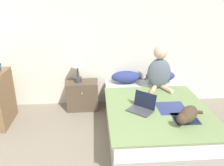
# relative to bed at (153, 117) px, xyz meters

# --- Properties ---
(wall_back) EXTENTS (5.08, 0.05, 2.55)m
(wall_back) POSITION_rel_bed_xyz_m (-0.49, 1.08, 1.04)
(wall_back) COLOR silver
(wall_back) RESTS_ON ground_plane
(bed) EXTENTS (1.39, 2.01, 0.47)m
(bed) POSITION_rel_bed_xyz_m (0.00, 0.00, 0.00)
(bed) COLOR #9E998E
(bed) RESTS_ON ground_plane
(pillow_near) EXTENTS (0.52, 0.27, 0.20)m
(pillow_near) POSITION_rel_bed_xyz_m (-0.30, 0.85, 0.34)
(pillow_near) COLOR navy
(pillow_near) RESTS_ON bed
(pillow_far) EXTENTS (0.52, 0.27, 0.20)m
(pillow_far) POSITION_rel_bed_xyz_m (0.30, 0.85, 0.34)
(pillow_far) COLOR navy
(pillow_far) RESTS_ON bed
(person_sitting) EXTENTS (0.39, 0.38, 0.71)m
(person_sitting) POSITION_rel_bed_xyz_m (0.19, 0.55, 0.55)
(person_sitting) COLOR slate
(person_sitting) RESTS_ON bed
(cat_tabby) EXTENTS (0.47, 0.45, 0.20)m
(cat_tabby) POSITION_rel_bed_xyz_m (0.27, -0.56, 0.34)
(cat_tabby) COLOR #473828
(cat_tabby) RESTS_ON bed
(laptop_open) EXTENTS (0.42, 0.41, 0.23)m
(laptop_open) POSITION_rel_bed_xyz_m (-0.23, -0.22, 0.29)
(laptop_open) COLOR #424247
(laptop_open) RESTS_ON bed
(nightstand) EXTENTS (0.54, 0.37, 0.51)m
(nightstand) POSITION_rel_bed_xyz_m (-1.08, 0.83, 0.02)
(nightstand) COLOR brown
(nightstand) RESTS_ON ground_plane
(table_lamp) EXTENTS (0.25, 0.25, 0.50)m
(table_lamp) POSITION_rel_bed_xyz_m (-1.14, 0.83, 0.64)
(table_lamp) COLOR #38383D
(table_lamp) RESTS_ON nightstand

